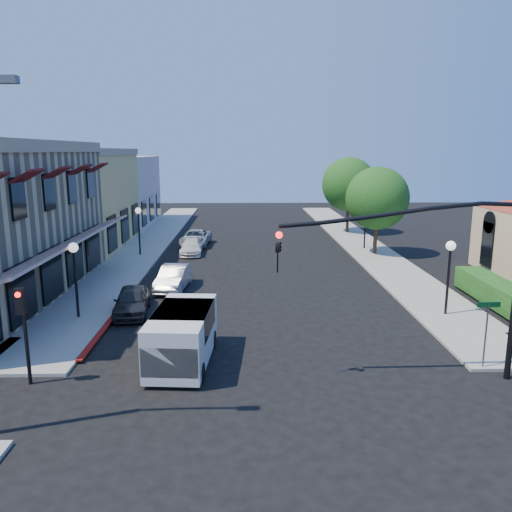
{
  "coord_description": "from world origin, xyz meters",
  "views": [
    {
      "loc": [
        -0.9,
        -13.98,
        7.57
      ],
      "look_at": [
        -0.31,
        9.52,
        2.6
      ],
      "focal_mm": 35.0,
      "sensor_mm": 36.0,
      "label": 1
    }
  ],
  "objects_px": {
    "street_tree_b": "(349,184)",
    "secondary_signal": "(23,318)",
    "signal_mast_arm": "(454,261)",
    "lamppost_right_far": "(366,215)",
    "lamppost_left_near": "(74,261)",
    "white_van": "(182,333)",
    "street_name_sign": "(487,324)",
    "parked_car_a": "(132,301)",
    "street_tree_a": "(377,198)",
    "parked_car_b": "(174,278)",
    "lamppost_right_near": "(450,259)",
    "parked_car_c": "(191,247)",
    "parked_car_d": "(196,238)",
    "lamppost_left_far": "(139,219)"
  },
  "relations": [
    {
      "from": "street_name_sign",
      "to": "parked_car_a",
      "type": "height_order",
      "value": "street_name_sign"
    },
    {
      "from": "lamppost_right_near",
      "to": "parked_car_d",
      "type": "height_order",
      "value": "lamppost_right_near"
    },
    {
      "from": "street_tree_b",
      "to": "street_name_sign",
      "type": "bearing_deg",
      "value": -92.5
    },
    {
      "from": "signal_mast_arm",
      "to": "parked_car_d",
      "type": "height_order",
      "value": "signal_mast_arm"
    },
    {
      "from": "lamppost_left_far",
      "to": "parked_car_c",
      "type": "bearing_deg",
      "value": 9.21
    },
    {
      "from": "lamppost_left_far",
      "to": "lamppost_right_near",
      "type": "relative_size",
      "value": 1.0
    },
    {
      "from": "street_tree_a",
      "to": "lamppost_left_near",
      "type": "height_order",
      "value": "street_tree_a"
    },
    {
      "from": "parked_car_b",
      "to": "parked_car_c",
      "type": "relative_size",
      "value": 1.05
    },
    {
      "from": "street_tree_a",
      "to": "white_van",
      "type": "height_order",
      "value": "street_tree_a"
    },
    {
      "from": "secondary_signal",
      "to": "lamppost_right_far",
      "type": "xyz_separation_m",
      "value": [
        16.5,
        22.59,
        0.42
      ]
    },
    {
      "from": "signal_mast_arm",
      "to": "secondary_signal",
      "type": "relative_size",
      "value": 2.41
    },
    {
      "from": "street_tree_a",
      "to": "parked_car_a",
      "type": "bearing_deg",
      "value": -138.47
    },
    {
      "from": "street_name_sign",
      "to": "parked_car_a",
      "type": "bearing_deg",
      "value": 154.57
    },
    {
      "from": "lamppost_left_near",
      "to": "parked_car_b",
      "type": "bearing_deg",
      "value": 53.5
    },
    {
      "from": "street_tree_a",
      "to": "signal_mast_arm",
      "type": "height_order",
      "value": "street_tree_a"
    },
    {
      "from": "white_van",
      "to": "parked_car_d",
      "type": "height_order",
      "value": "white_van"
    },
    {
      "from": "lamppost_right_near",
      "to": "lamppost_right_far",
      "type": "xyz_separation_m",
      "value": [
        0.0,
        16.0,
        0.0
      ]
    },
    {
      "from": "signal_mast_arm",
      "to": "parked_car_c",
      "type": "xyz_separation_m",
      "value": [
        -10.66,
        21.1,
        -3.53
      ]
    },
    {
      "from": "lamppost_left_near",
      "to": "street_tree_a",
      "type": "bearing_deg",
      "value": 38.98
    },
    {
      "from": "lamppost_left_far",
      "to": "parked_car_b",
      "type": "bearing_deg",
      "value": -67.65
    },
    {
      "from": "signal_mast_arm",
      "to": "parked_car_b",
      "type": "height_order",
      "value": "signal_mast_arm"
    },
    {
      "from": "lamppost_left_far",
      "to": "parked_car_d",
      "type": "bearing_deg",
      "value": 47.23
    },
    {
      "from": "signal_mast_arm",
      "to": "parked_car_b",
      "type": "bearing_deg",
      "value": 132.81
    },
    {
      "from": "street_tree_b",
      "to": "secondary_signal",
      "type": "xyz_separation_m",
      "value": [
        -16.8,
        -30.59,
        -2.23
      ]
    },
    {
      "from": "street_tree_b",
      "to": "street_name_sign",
      "type": "height_order",
      "value": "street_tree_b"
    },
    {
      "from": "signal_mast_arm",
      "to": "secondary_signal",
      "type": "distance_m",
      "value": 13.97
    },
    {
      "from": "street_name_sign",
      "to": "lamppost_right_far",
      "type": "relative_size",
      "value": 0.7
    },
    {
      "from": "street_tree_a",
      "to": "street_tree_b",
      "type": "relative_size",
      "value": 0.92
    },
    {
      "from": "secondary_signal",
      "to": "parked_car_d",
      "type": "relative_size",
      "value": 0.73
    },
    {
      "from": "signal_mast_arm",
      "to": "lamppost_left_near",
      "type": "height_order",
      "value": "signal_mast_arm"
    },
    {
      "from": "street_tree_b",
      "to": "parked_car_b",
      "type": "distance_m",
      "value": 23.69
    },
    {
      "from": "street_tree_a",
      "to": "lamppost_right_near",
      "type": "relative_size",
      "value": 1.82
    },
    {
      "from": "lamppost_right_far",
      "to": "parked_car_b",
      "type": "xyz_separation_m",
      "value": [
        -13.3,
        -11.0,
        -2.08
      ]
    },
    {
      "from": "signal_mast_arm",
      "to": "lamppost_right_far",
      "type": "distance_m",
      "value": 22.7
    },
    {
      "from": "parked_car_c",
      "to": "street_tree_b",
      "type": "bearing_deg",
      "value": 32.82
    },
    {
      "from": "lamppost_right_near",
      "to": "parked_car_b",
      "type": "height_order",
      "value": "lamppost_right_near"
    },
    {
      "from": "parked_car_b",
      "to": "parked_car_d",
      "type": "distance_m",
      "value": 13.0
    },
    {
      "from": "lamppost_right_far",
      "to": "white_van",
      "type": "xyz_separation_m",
      "value": [
        -11.63,
        -20.98,
        -1.59
      ]
    },
    {
      "from": "lamppost_right_near",
      "to": "parked_car_c",
      "type": "bearing_deg",
      "value": 132.33
    },
    {
      "from": "street_tree_a",
      "to": "signal_mast_arm",
      "type": "relative_size",
      "value": 0.81
    },
    {
      "from": "secondary_signal",
      "to": "parked_car_b",
      "type": "xyz_separation_m",
      "value": [
        3.2,
        11.59,
        -1.66
      ]
    },
    {
      "from": "lamppost_right_near",
      "to": "parked_car_b",
      "type": "distance_m",
      "value": 14.36
    },
    {
      "from": "street_tree_a",
      "to": "lamppost_right_far",
      "type": "xyz_separation_m",
      "value": [
        -0.3,
        2.0,
        -1.46
      ]
    },
    {
      "from": "signal_mast_arm",
      "to": "parked_car_c",
      "type": "bearing_deg",
      "value": 116.79
    },
    {
      "from": "signal_mast_arm",
      "to": "lamppost_right_near",
      "type": "relative_size",
      "value": 2.24
    },
    {
      "from": "street_name_sign",
      "to": "parked_car_a",
      "type": "xyz_separation_m",
      "value": [
        -13.7,
        6.51,
        -1.05
      ]
    },
    {
      "from": "lamppost_left_near",
      "to": "white_van",
      "type": "relative_size",
      "value": 0.78
    },
    {
      "from": "secondary_signal",
      "to": "street_tree_b",
      "type": "bearing_deg",
      "value": 61.23
    },
    {
      "from": "street_tree_b",
      "to": "parked_car_a",
      "type": "xyz_separation_m",
      "value": [
        -15.0,
        -23.29,
        -3.9
      ]
    },
    {
      "from": "street_tree_b",
      "to": "street_name_sign",
      "type": "xyz_separation_m",
      "value": [
        -1.3,
        -29.8,
        -2.85
      ]
    }
  ]
}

